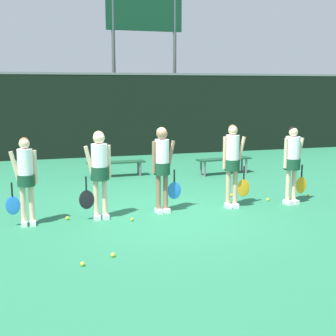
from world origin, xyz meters
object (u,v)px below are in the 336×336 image
(tennis_ball_5, at_px, (231,195))
(player_1, at_px, (99,167))
(bench_courtside, at_px, (224,161))
(player_3, at_px, (233,160))
(scoreboard, at_px, (144,27))
(tennis_ball_4, at_px, (113,255))
(bench_far, at_px, (116,164))
(player_2, at_px, (162,162))
(tennis_ball_1, at_px, (132,219))
(player_0, at_px, (25,175))
(player_4, at_px, (292,159))
(tennis_ball_3, at_px, (67,218))
(tennis_ball_6, at_px, (308,195))
(tennis_ball_9, at_px, (268,200))
(tennis_ball_0, at_px, (82,264))

(tennis_ball_5, bearing_deg, player_1, -163.02)
(bench_courtside, height_order, player_3, player_3)
(scoreboard, distance_m, tennis_ball_4, 13.03)
(bench_far, xyz_separation_m, tennis_ball_4, (-1.20, -6.34, -0.34))
(player_2, xyz_separation_m, tennis_ball_1, (-0.74, -0.44, -1.02))
(player_0, xyz_separation_m, player_4, (5.60, 0.03, 0.04))
(player_3, bearing_deg, tennis_ball_3, -174.49)
(tennis_ball_4, bearing_deg, tennis_ball_1, 69.21)
(scoreboard, distance_m, tennis_ball_6, 10.36)
(player_1, bearing_deg, tennis_ball_3, 167.41)
(player_0, distance_m, tennis_ball_3, 1.19)
(tennis_ball_9, bearing_deg, tennis_ball_3, -176.84)
(bench_courtside, xyz_separation_m, player_2, (-2.90, -3.56, 0.64))
(bench_courtside, height_order, player_0, player_0)
(tennis_ball_5, relative_size, tennis_ball_6, 1.04)
(bench_far, distance_m, player_0, 4.93)
(bench_far, bearing_deg, player_3, -68.31)
(player_4, bearing_deg, tennis_ball_1, 175.32)
(scoreboard, xyz_separation_m, bench_far, (-2.15, -5.30, -4.45))
(tennis_ball_0, height_order, tennis_ball_6, tennis_ball_0)
(player_1, bearing_deg, tennis_ball_1, -35.88)
(player_2, xyz_separation_m, tennis_ball_9, (2.56, 0.24, -1.01))
(tennis_ball_4, bearing_deg, player_2, 57.66)
(player_2, distance_m, tennis_ball_4, 2.85)
(tennis_ball_0, xyz_separation_m, tennis_ball_6, (5.62, 2.86, -0.00))
(player_3, xyz_separation_m, tennis_ball_0, (-3.46, -2.46, -1.00))
(player_3, xyz_separation_m, tennis_ball_1, (-2.28, -0.41, -1.00))
(player_0, height_order, tennis_ball_3, player_0)
(player_3, relative_size, tennis_ball_1, 27.80)
(player_3, height_order, tennis_ball_0, player_3)
(bench_far, bearing_deg, tennis_ball_3, -114.23)
(tennis_ball_0, height_order, tennis_ball_5, same)
(bench_courtside, bearing_deg, tennis_ball_4, -132.76)
(player_1, bearing_deg, tennis_ball_9, 0.54)
(player_0, distance_m, tennis_ball_6, 6.46)
(player_0, height_order, player_3, player_3)
(bench_far, xyz_separation_m, tennis_ball_6, (3.92, -3.72, -0.34))
(player_3, bearing_deg, tennis_ball_5, 71.98)
(player_3, height_order, tennis_ball_4, player_3)
(tennis_ball_1, bearing_deg, tennis_ball_5, 26.39)
(tennis_ball_4, bearing_deg, tennis_ball_6, 27.11)
(player_1, height_order, player_2, player_2)
(player_0, distance_m, tennis_ball_4, 2.61)
(tennis_ball_0, distance_m, tennis_ball_9, 5.24)
(player_2, relative_size, tennis_ball_9, 24.58)
(scoreboard, relative_size, tennis_ball_5, 94.52)
(tennis_ball_3, height_order, tennis_ball_5, tennis_ball_3)
(tennis_ball_6, height_order, tennis_ball_9, tennis_ball_9)
(tennis_ball_0, relative_size, tennis_ball_9, 0.93)
(player_1, relative_size, tennis_ball_5, 26.07)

